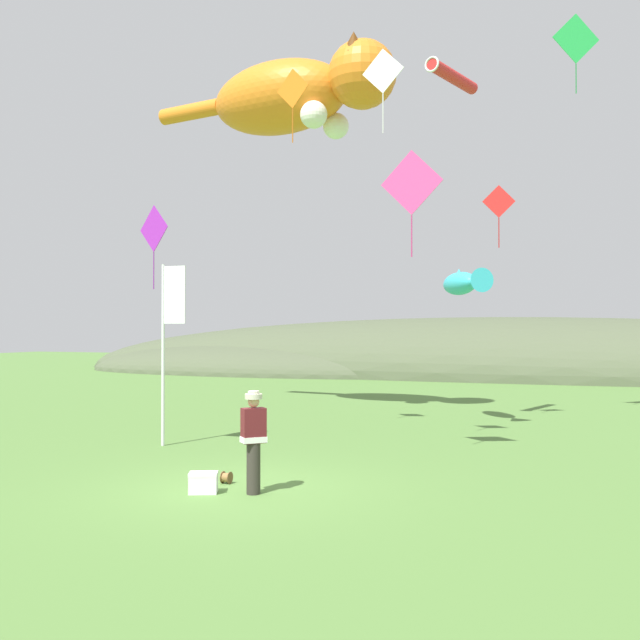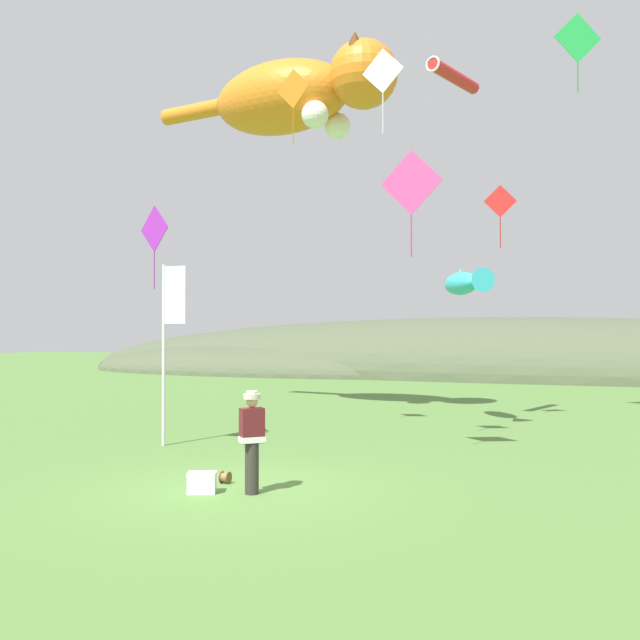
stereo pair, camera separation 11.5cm
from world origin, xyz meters
The scene contains 15 objects.
ground_plane centered at (0.00, 0.00, 0.00)m, with size 120.00×120.00×0.00m, color #517A38.
distant_hill_ridge centered at (-2.14, 32.98, 0.00)m, with size 58.92×14.17×7.16m.
festival_attendant centered at (0.39, -0.19, 0.95)m, with size 0.48×0.48×1.77m.
kite_spool centered at (-0.44, 0.37, 0.11)m, with size 0.16×0.22×0.22m.
picnic_cooler centered at (-0.45, -0.45, 0.18)m, with size 0.58×0.50×0.36m.
festival_banner_pole centered at (-3.80, 3.58, 2.90)m, with size 0.66×0.08×4.43m.
kite_giant_cat centered at (-3.32, 10.42, 10.62)m, with size 9.30×3.39×2.84m.
kite_fish_windsock centered at (2.26, 9.99, 4.22)m, with size 1.98×2.57×0.80m.
kite_tube_streamer centered at (2.12, 8.99, 10.06)m, with size 1.11×2.51×0.44m.
kite_diamond_pink centered at (2.26, 3.59, 5.96)m, with size 1.39×0.13×2.29m.
kite_diamond_orange centered at (-1.44, 5.76, 9.11)m, with size 1.01×0.28×1.94m.
kite_diamond_red centered at (3.22, 10.55, 6.65)m, with size 0.95×0.30×1.88m.
kite_diamond_green centered at (5.40, 11.42, 11.58)m, with size 1.32×0.77×2.42m.
kite_diamond_white centered at (1.46, 4.14, 8.63)m, with size 1.01×0.14×1.91m.
kite_diamond_violet centered at (-4.06, 3.35, 5.26)m, with size 1.06×0.43×2.04m.
Camera 1 is at (5.90, -11.25, 2.84)m, focal length 40.00 mm.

